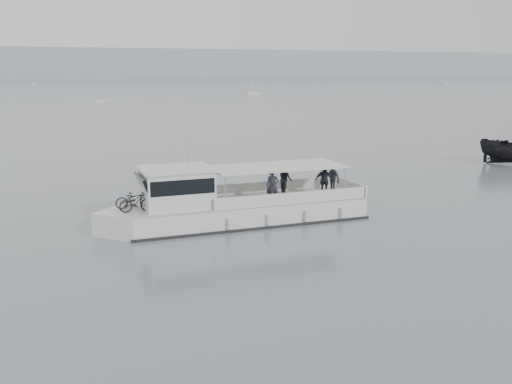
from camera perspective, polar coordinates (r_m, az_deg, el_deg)
name	(u,v)px	position (r m, az deg, el deg)	size (l,w,h in m)	color
ground	(285,222)	(30.67, 2.95, -3.02)	(1400.00, 1400.00, 0.00)	slate
headland	(53,64)	(587.32, -19.68, 11.98)	(1400.00, 90.00, 28.00)	#939EA8
tour_boat	(225,206)	(30.08, -3.16, -1.37)	(14.55, 3.79, 6.09)	white
moored_fleet	(160,92)	(213.10, -9.54, 9.87)	(378.45, 303.52, 9.78)	white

